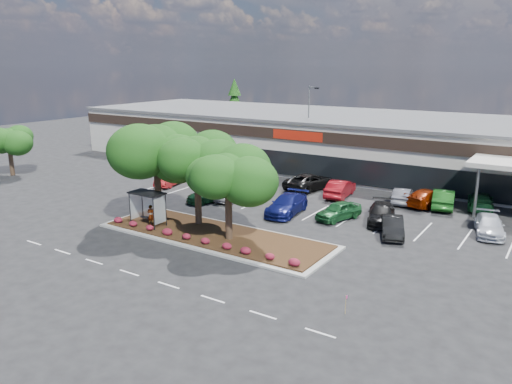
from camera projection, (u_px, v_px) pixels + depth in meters
The scene contains 30 objects.
ground at pixel (202, 260), 32.24m from camera, with size 160.00×160.00×0.00m, color black.
retail_store at pixel (383, 143), 58.95m from camera, with size 80.40×25.20×6.25m.
landscape_island at pixel (215, 235), 36.51m from camera, with size 18.00×6.00×0.26m.
lane_markings at pixel (281, 219), 40.78m from camera, with size 33.12×20.06×0.01m.
shrub_row at pixel (196, 238), 34.71m from camera, with size 17.00×0.80×0.50m, color maroon, non-canonical shape.
bus_shelter at pixel (149, 199), 38.01m from camera, with size 2.75×1.55×2.59m.
island_tree_west at pixel (157, 170), 39.06m from camera, with size 7.20×7.20×7.89m, color #0F360D, non-canonical shape.
island_tree_mid at pixel (197, 178), 37.86m from camera, with size 6.60×6.60×7.32m, color #0F360D, non-canonical shape.
island_tree_east at pixel (228, 194), 34.63m from camera, with size 5.80×5.80×6.50m, color #0F360D, non-canonical shape.
tree_west_far at pixel (10, 151), 55.96m from camera, with size 4.80×4.80×5.61m, color #0F360D, non-canonical shape.
conifer_north_west at pixel (235, 108), 84.16m from camera, with size 4.40×4.40×10.00m, color #0F360D.
person_waiting at pixel (151, 215), 38.03m from camera, with size 0.60×0.40×1.65m, color #594C47.
light_pole at pixel (309, 135), 57.40m from camera, with size 1.41×0.75×9.85m.
survey_stake at pixel (346, 302), 25.12m from camera, with size 0.08×0.14×1.04m.
car_0 at pixel (171, 178), 51.85m from camera, with size 1.55×4.44×1.46m, color maroon.
car_1 at pixel (233, 193), 46.17m from camera, with size 1.51×4.33×1.43m, color #5D5C65.
car_2 at pixel (210, 194), 45.86m from camera, with size 1.91×4.69×1.36m, color #1C562A.
car_3 at pixel (287, 205), 41.94m from camera, with size 2.24×5.50×1.60m, color #0E1454.
car_4 at pixel (339, 211), 40.46m from camera, with size 1.73×4.29×1.46m, color #1C5729.
car_5 at pixel (392, 227), 36.59m from camera, with size 1.50×4.31×1.42m, color black.
car_6 at pixel (382, 214), 39.67m from camera, with size 2.05×5.03×1.46m, color black.
car_7 at pixel (489, 225), 36.92m from camera, with size 1.92×4.73×1.37m, color #B8BCC6.
car_9 at pixel (226, 178), 52.29m from camera, with size 1.92×4.72×1.37m, color #A6ACB1.
car_10 at pixel (256, 177), 52.95m from camera, with size 1.40×4.02×1.32m, color #7E4D06.
car_11 at pixel (310, 181), 50.07m from camera, with size 2.73×5.91×1.64m, color black.
car_12 at pixel (340, 188), 47.30m from camera, with size 1.74×4.98×1.64m, color maroon.
car_13 at pixel (402, 196), 45.26m from camera, with size 1.46×4.18×1.38m, color #5A5A61.
car_14 at pixel (428, 198), 44.37m from camera, with size 2.09×5.15×1.49m, color #6A1903.
car_15 at pixel (444, 198), 43.76m from camera, with size 1.75×5.02×1.65m, color #154F15.
car_16 at pixel (481, 201), 43.41m from camera, with size 2.05×5.04×1.46m, color #144122.
Camera 1 is at (19.35, -23.34, 12.34)m, focal length 35.00 mm.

